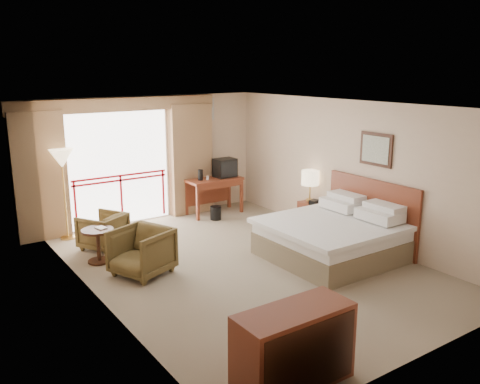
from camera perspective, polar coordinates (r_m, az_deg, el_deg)
floor at (r=8.78m, az=0.47°, el=-8.15°), size 7.00×7.00×0.00m
ceiling at (r=8.16m, az=0.51°, el=9.71°), size 7.00×7.00×0.00m
wall_back at (r=11.36m, az=-9.70°, el=3.81°), size 5.00×0.00×5.00m
wall_front at (r=5.97m, az=20.24°, el=-5.99°), size 5.00×0.00×5.00m
wall_left at (r=7.28m, az=-15.87°, el=-2.14°), size 0.00×7.00×7.00m
wall_right at (r=9.98m, az=12.35°, el=2.32°), size 0.00×7.00×7.00m
balcony_door at (r=11.06m, az=-13.38°, el=2.57°), size 2.40×0.00×2.40m
balcony_railing at (r=11.12m, az=-13.23°, el=0.60°), size 2.09×0.03×1.02m
curtain_left at (r=10.46m, az=-21.56°, el=1.62°), size 1.00×0.26×2.50m
curtain_right at (r=11.62m, az=-5.56°, el=3.66°), size 1.00×0.26×2.50m
valance at (r=10.80m, az=-13.59°, el=9.53°), size 4.40×0.22×0.28m
hvac_vent at (r=11.81m, az=-4.04°, el=9.24°), size 0.50×0.04×0.50m
bed at (r=9.13m, az=10.42°, el=-5.00°), size 2.13×2.06×0.97m
headboard at (r=9.73m, az=14.53°, el=-2.36°), size 0.06×2.10×1.30m
framed_art at (r=9.48m, az=15.02°, el=4.64°), size 0.04×0.72×0.60m
nightstand at (r=10.77m, az=7.94°, el=-2.56°), size 0.42×0.48×0.55m
table_lamp at (r=10.62m, az=7.89°, el=1.53°), size 0.37×0.37×0.64m
phone at (r=10.55m, az=8.34°, el=-1.13°), size 0.24×0.21×0.09m
desk at (r=11.65m, az=-3.08°, el=0.70°), size 1.27×0.61×0.83m
tv at (r=11.67m, az=-1.69°, el=2.73°), size 0.47×0.38×0.43m
coffee_maker at (r=11.37m, az=-4.47°, el=1.91°), size 0.14×0.14×0.24m
cup at (r=11.42m, az=-3.68°, el=1.58°), size 0.08×0.08×0.09m
wastebasket at (r=11.26m, az=-2.74°, el=-2.36°), size 0.25×0.25×0.30m
armchair_far at (r=9.88m, az=-15.03°, el=-6.10°), size 0.99×1.00×0.67m
armchair_near at (r=8.55m, az=-10.87°, el=-9.03°), size 1.10×1.09×0.78m
side_table at (r=9.08m, az=-15.66°, el=-5.20°), size 0.54×0.54×0.59m
book at (r=9.02m, az=-15.74°, el=-4.05°), size 0.19×0.23×0.02m
floor_lamp at (r=10.27m, az=-19.38°, el=3.20°), size 0.45×0.45×1.78m
dresser at (r=5.59m, az=6.09°, el=-16.98°), size 1.30×0.55×0.86m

